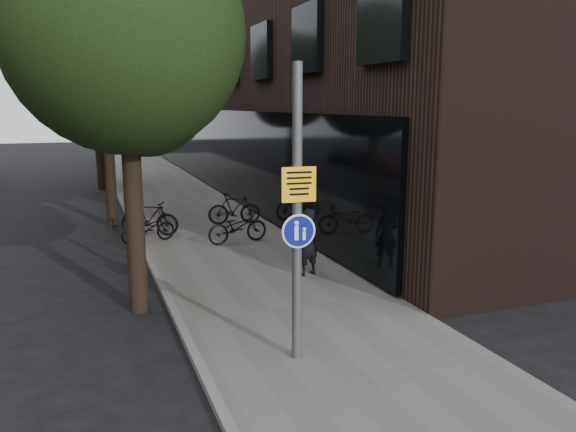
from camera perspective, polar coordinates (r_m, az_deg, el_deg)
name	(u,v)px	position (r m, az deg, el deg)	size (l,w,h in m)	color
ground	(362,395)	(8.38, 7.54, -17.58)	(120.00, 120.00, 0.00)	black
sidewalk	(216,237)	(17.34, -7.31, -2.08)	(4.50, 60.00, 0.12)	#64615C
curb_edge	(141,243)	(16.99, -14.73, -2.62)	(0.15, 60.00, 0.13)	slate
building_right_dark_brick	(314,8)	(31.29, 2.62, 20.37)	(12.00, 40.00, 18.00)	black
street_tree_near	(129,45)	(11.19, -15.90, 16.37)	(4.40, 4.40, 7.50)	black
street_tree_mid	(106,71)	(19.65, -18.04, 13.87)	(5.00, 5.00, 7.80)	black
street_tree_far	(96,81)	(28.63, -18.91, 12.82)	(5.00, 5.00, 7.80)	black
signpost	(297,215)	(8.39, 0.92, 0.06)	(0.52, 0.15, 4.51)	#595B5E
pedestrian	(308,242)	(12.98, 2.00, -2.67)	(0.57, 0.38, 1.58)	black
parked_bike_facade_near	(238,227)	(16.14, -5.15, -1.09)	(0.63, 1.80, 0.95)	black
parked_bike_facade_far	(234,209)	(18.71, -5.48, 0.76)	(0.49, 1.74, 1.04)	black
parked_bike_curb_near	(148,228)	(16.65, -14.03, -1.18)	(0.56, 1.62, 0.85)	black
parked_bike_curb_far	(149,218)	(17.51, -13.90, -0.19)	(0.50, 1.79, 1.07)	black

